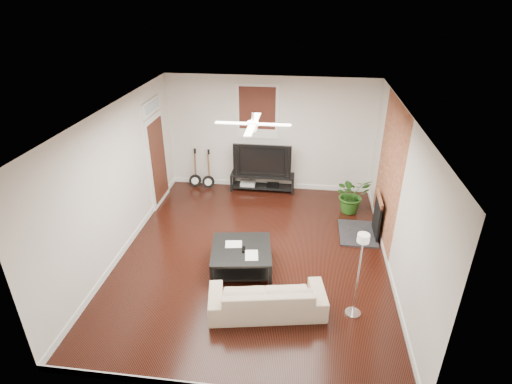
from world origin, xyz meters
The scene contains 14 objects.
room centered at (0.00, 0.00, 1.40)m, with size 5.01×6.01×2.81m.
brick_accent centered at (2.49, 1.00, 1.40)m, with size 0.02×2.20×2.80m, color #964B30.
fireplace centered at (2.20, 1.00, 0.46)m, with size 0.80×1.10×0.92m, color black.
window_back centered at (-0.30, 2.97, 1.95)m, with size 1.00×0.06×1.30m, color #3D1510.
door_left centered at (-2.46, 1.90, 1.25)m, with size 0.08×1.00×2.50m, color white.
tv_stand centered at (-0.14, 2.78, 0.22)m, with size 1.57×0.42×0.44m, color black.
tv centered at (-0.14, 2.80, 0.84)m, with size 1.41×0.18×0.81m, color black.
coffee_table centered at (-0.16, -0.45, 0.22)m, with size 1.05×1.05×0.44m, color black.
sofa centered at (0.42, -1.46, 0.27)m, with size 1.82×0.71×0.53m, color #C4AE93.
floor_lamp centered at (1.77, -1.36, 0.74)m, with size 0.24×0.24×1.48m, color silver, non-canonical shape.
potted_plant centered at (1.97, 1.96, 0.43)m, with size 0.77×0.67×0.86m, color #245618.
guitar_left centered at (-1.87, 2.75, 0.50)m, with size 0.31×0.22×0.99m, color black, non-canonical shape.
guitar_right centered at (-1.52, 2.72, 0.50)m, with size 0.31×0.22×0.99m, color black, non-canonical shape.
ceiling_fan centered at (0.00, 0.00, 2.60)m, with size 1.24×1.24×0.32m, color white, non-canonical shape.
Camera 1 is at (0.87, -6.37, 4.62)m, focal length 28.60 mm.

